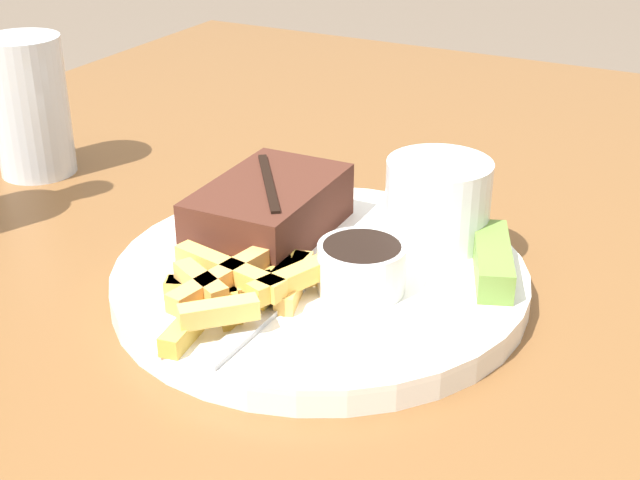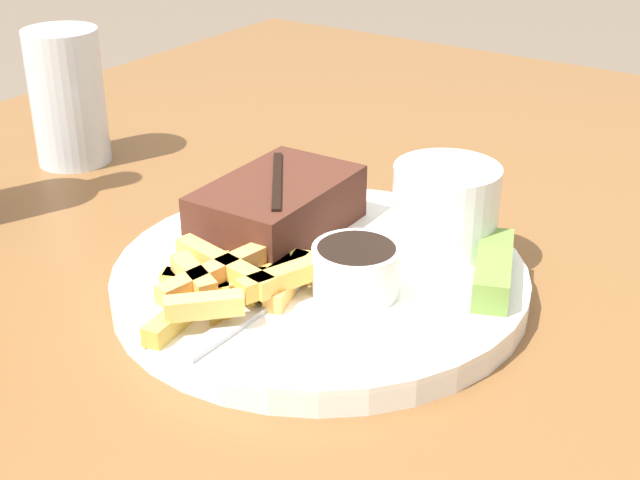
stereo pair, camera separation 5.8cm
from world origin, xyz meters
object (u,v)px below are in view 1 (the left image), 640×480
at_px(dipping_sauce_cup, 362,265).
at_px(fork_utensil, 263,314).
at_px(coleslaw_cup, 438,197).
at_px(steak_portion, 269,209).
at_px(pickle_spear, 492,260).
at_px(dinner_plate, 320,279).
at_px(drinking_glass, 30,106).

xyz_separation_m(dipping_sauce_cup, fork_utensil, (-0.06, 0.04, -0.02)).
bearing_deg(coleslaw_cup, dipping_sauce_cup, 169.71).
bearing_deg(dipping_sauce_cup, steak_portion, 65.73).
bearing_deg(coleslaw_cup, pickle_spear, -120.86).
relative_size(dinner_plate, fork_utensil, 2.03).
height_order(coleslaw_cup, drinking_glass, drinking_glass).
height_order(steak_portion, drinking_glass, drinking_glass).
bearing_deg(coleslaw_cup, steak_portion, 113.78).
height_order(steak_portion, pickle_spear, steak_portion).
xyz_separation_m(coleslaw_cup, drinking_glass, (-0.00, 0.37, 0.01)).
xyz_separation_m(dipping_sauce_cup, pickle_spear, (0.06, -0.07, -0.01)).
xyz_separation_m(dinner_plate, pickle_spear, (0.04, -0.10, 0.02)).
bearing_deg(pickle_spear, steak_portion, 96.17).
distance_m(steak_portion, fork_utensil, 0.11).
relative_size(steak_portion, drinking_glass, 1.02).
distance_m(dinner_plate, steak_portion, 0.07).
xyz_separation_m(steak_portion, coleslaw_cup, (0.05, -0.11, 0.01)).
bearing_deg(fork_utensil, coleslaw_cup, -19.56).
bearing_deg(fork_utensil, steak_portion, 29.21).
height_order(steak_portion, fork_utensil, steak_portion).
height_order(coleslaw_cup, pickle_spear, coleslaw_cup).
distance_m(coleslaw_cup, fork_utensil, 0.16).
height_order(dinner_plate, drinking_glass, drinking_glass).
xyz_separation_m(coleslaw_cup, dipping_sauce_cup, (-0.09, 0.02, -0.02)).
height_order(dinner_plate, coleslaw_cup, coleslaw_cup).
bearing_deg(dipping_sauce_cup, drinking_glass, 76.21).
distance_m(dipping_sauce_cup, drinking_glass, 0.36).
distance_m(fork_utensil, drinking_glass, 0.35).
height_order(dipping_sauce_cup, fork_utensil, dipping_sauce_cup).
bearing_deg(drinking_glass, dinner_plate, -102.93).
height_order(dinner_plate, steak_portion, steak_portion).
bearing_deg(coleslaw_cup, drinking_glass, 90.15).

